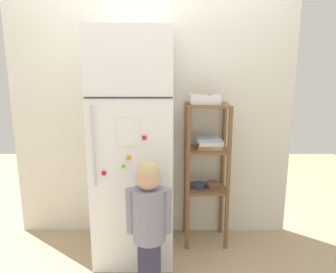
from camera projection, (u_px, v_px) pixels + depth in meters
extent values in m
plane|color=tan|center=(152.00, 251.00, 2.86)|extent=(6.00, 6.00, 0.00)
cube|color=silver|center=(153.00, 109.00, 2.95)|extent=(2.48, 0.03, 2.33)
cube|color=white|center=(135.00, 147.00, 2.67)|extent=(0.62, 0.63, 1.83)
cube|color=black|center=(129.00, 98.00, 2.27)|extent=(0.60, 0.01, 0.01)
cylinder|color=silver|center=(94.00, 147.00, 2.32)|extent=(0.02, 0.02, 0.58)
cube|color=white|center=(129.00, 132.00, 2.32)|extent=(0.15, 0.01, 0.19)
cube|color=red|center=(105.00, 173.00, 2.38)|extent=(0.03, 0.01, 0.03)
cube|color=red|center=(150.00, 203.00, 2.43)|extent=(0.03, 0.02, 0.03)
cube|color=red|center=(145.00, 138.00, 2.32)|extent=(0.03, 0.01, 0.03)
cube|color=orange|center=(129.00, 158.00, 2.36)|extent=(0.03, 0.01, 0.03)
cube|color=#65EB43|center=(124.00, 166.00, 2.37)|extent=(0.03, 0.02, 0.02)
cube|color=#34324C|center=(150.00, 265.00, 2.34)|extent=(0.16, 0.10, 0.39)
cylinder|color=gray|center=(150.00, 215.00, 2.25)|extent=(0.22, 0.22, 0.37)
sphere|color=gray|center=(150.00, 187.00, 2.28)|extent=(0.10, 0.10, 0.10)
sphere|color=tan|center=(149.00, 178.00, 2.19)|extent=(0.17, 0.17, 0.17)
sphere|color=tan|center=(149.00, 172.00, 2.18)|extent=(0.14, 0.14, 0.14)
cylinder|color=gray|center=(131.00, 211.00, 2.25)|extent=(0.06, 0.06, 0.31)
cylinder|color=gray|center=(168.00, 211.00, 2.25)|extent=(0.06, 0.06, 0.31)
cylinder|color=brown|center=(189.00, 181.00, 2.76)|extent=(0.04, 0.04, 1.24)
cylinder|color=brown|center=(229.00, 181.00, 2.76)|extent=(0.04, 0.04, 1.24)
cylinder|color=brown|center=(187.00, 170.00, 3.03)|extent=(0.04, 0.04, 1.24)
cylinder|color=brown|center=(224.00, 170.00, 3.03)|extent=(0.04, 0.04, 1.24)
cube|color=brown|center=(209.00, 105.00, 2.76)|extent=(0.35, 0.29, 0.02)
cube|color=brown|center=(208.00, 149.00, 2.84)|extent=(0.35, 0.29, 0.02)
cube|color=brown|center=(206.00, 189.00, 2.92)|extent=(0.35, 0.29, 0.02)
cube|color=#C6AD8E|center=(211.00, 146.00, 2.85)|extent=(0.21, 0.19, 0.04)
cube|color=white|center=(211.00, 142.00, 2.83)|extent=(0.21, 0.17, 0.03)
cube|color=#99B2C6|center=(209.00, 139.00, 2.83)|extent=(0.21, 0.18, 0.03)
cylinder|color=#2D384C|center=(199.00, 185.00, 2.92)|extent=(0.12, 0.12, 0.04)
cylinder|color=brown|center=(214.00, 185.00, 2.91)|extent=(0.12, 0.12, 0.05)
cube|color=white|center=(206.00, 104.00, 2.75)|extent=(0.25, 0.17, 0.01)
cube|color=white|center=(207.00, 100.00, 2.66)|extent=(0.25, 0.01, 0.08)
cube|color=white|center=(205.00, 98.00, 2.82)|extent=(0.25, 0.01, 0.08)
cube|color=white|center=(191.00, 99.00, 2.74)|extent=(0.01, 0.17, 0.08)
cube|color=white|center=(221.00, 99.00, 2.74)|extent=(0.01, 0.17, 0.08)
sphere|color=#A71A0B|center=(211.00, 99.00, 2.72)|extent=(0.07, 0.07, 0.07)
sphere|color=orange|center=(201.00, 99.00, 2.72)|extent=(0.08, 0.08, 0.08)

